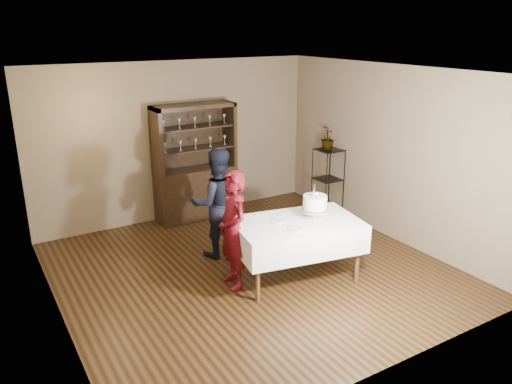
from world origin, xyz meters
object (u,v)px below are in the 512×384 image
Objects in this scene: china_hutch at (196,181)px; potted_plant at (328,138)px; woman at (233,230)px; cake at (315,204)px; plant_etagere at (328,179)px; cake_table at (297,235)px; man at (217,203)px.

china_hutch is 2.41m from potted_plant.
woman is 3.11m from potted_plant.
cake is 2.39m from potted_plant.
woman is at bearing -151.18° from potted_plant.
cake_table is (-1.88, -1.68, -0.03)m from plant_etagere.
woman is at bearing 162.56° from cake_table.
plant_etagere is at bearing -26.83° from china_hutch.
potted_plant reaches higher than cake.
plant_etagere reaches higher than cake_table.
plant_etagere is at bearing -72.11° from potted_plant.
woman is (-0.61, -2.48, 0.11)m from china_hutch.
man is 3.33× the size of cake.
man reaches higher than cake_table.
man is (-0.57, 1.18, 0.19)m from cake_table.
china_hutch is 1.13× the size of cake_table.
potted_plant is at bearing 124.90° from woman.
cake is at bearing -133.42° from plant_etagere.
potted_plant is (2.44, 0.55, 0.58)m from man.
potted_plant reaches higher than cake_table.
potted_plant is at bearing 47.55° from cake.
cake_table is at bearing -85.76° from china_hutch.
woman is (-0.81, 0.26, 0.16)m from cake_table.
china_hutch is 4.11× the size of cake.
cake is at bearing -2.20° from cake_table.
plant_etagere is at bearing 124.05° from woman.
cake_table is 3.65× the size of cake.
plant_etagere is at bearing -153.04° from man.
potted_plant is (2.68, 1.47, 0.61)m from woman.
man is (0.24, 0.92, 0.03)m from woman.
china_hutch is at bearing 153.17° from plant_etagere.
cake_table is 1.14× the size of woman.
cake reaches higher than plant_etagere.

